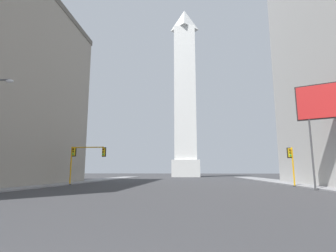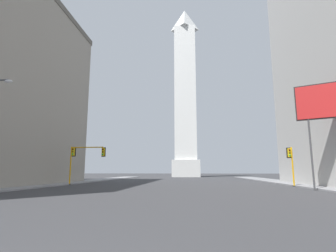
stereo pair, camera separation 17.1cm
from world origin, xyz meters
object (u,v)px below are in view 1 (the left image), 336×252
Objects in this scene: obelisk at (185,93)px; billboard_sign at (334,103)px; traffic_light_mid_right at (291,160)px; traffic_light_mid_left at (83,156)px.

obelisk is 65.07m from billboard_sign.
obelisk is 59.66m from traffic_light_mid_right.
traffic_light_mid_right is 0.92× the size of traffic_light_mid_left.
obelisk reaches higher than billboard_sign.
obelisk is 12.23× the size of traffic_light_mid_right.
obelisk reaches higher than traffic_light_mid_left.
billboard_sign reaches higher than traffic_light_mid_left.
traffic_light_mid_left is 30.93m from billboard_sign.
traffic_light_mid_left is at bearing -104.38° from obelisk.
billboard_sign is (1.69, -7.70, 5.36)m from traffic_light_mid_right.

